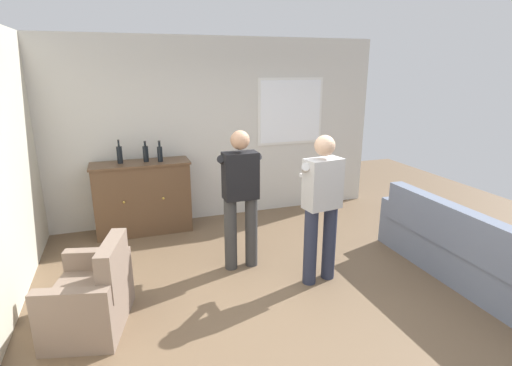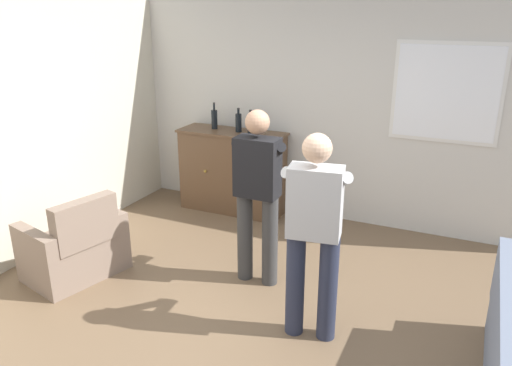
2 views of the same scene
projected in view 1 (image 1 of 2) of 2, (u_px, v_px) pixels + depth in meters
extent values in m
plane|color=brown|center=(283.00, 297.00, 4.26)|extent=(10.40, 10.40, 0.00)
cube|color=beige|center=(220.00, 130.00, 6.27)|extent=(5.20, 0.12, 2.80)
cube|color=silver|center=(290.00, 111.00, 6.51)|extent=(1.13, 0.02, 1.07)
cube|color=white|center=(291.00, 111.00, 6.51)|extent=(1.05, 0.03, 0.99)
cube|color=slate|center=(467.00, 264.00, 4.52)|extent=(0.55, 2.20, 0.42)
cube|color=slate|center=(459.00, 230.00, 4.33)|extent=(0.18, 2.20, 0.48)
cube|color=slate|center=(400.00, 219.00, 5.56)|extent=(0.55, 0.18, 0.64)
cube|color=#386BB7|center=(414.00, 208.00, 5.15)|extent=(0.16, 0.41, 0.36)
cube|color=orange|center=(467.00, 233.00, 4.38)|extent=(0.21, 0.42, 0.36)
cube|color=#7F6B5B|center=(89.00, 306.00, 3.74)|extent=(0.78, 0.78, 0.40)
cube|color=#7F6B5B|center=(113.00, 264.00, 3.65)|extent=(0.29, 0.65, 0.45)
cube|color=#7F6B5B|center=(74.00, 322.00, 3.35)|extent=(0.65, 0.27, 0.60)
cube|color=#7F6B5B|center=(100.00, 276.00, 4.08)|extent=(0.65, 0.27, 0.60)
cube|color=brown|center=(143.00, 199.00, 5.80)|extent=(1.33, 0.44, 1.03)
cube|color=brown|center=(140.00, 163.00, 5.66)|extent=(1.37, 0.48, 0.03)
sphere|color=#B79338|center=(124.00, 202.00, 5.49)|extent=(0.04, 0.04, 0.04)
sphere|color=#B79338|center=(163.00, 198.00, 5.66)|extent=(0.04, 0.04, 0.04)
cylinder|color=black|center=(160.00, 154.00, 5.67)|extent=(0.07, 0.07, 0.21)
cylinder|color=black|center=(159.00, 144.00, 5.63)|extent=(0.03, 0.03, 0.07)
cylinder|color=#262626|center=(159.00, 141.00, 5.62)|extent=(0.04, 0.04, 0.02)
cylinder|color=black|center=(146.00, 154.00, 5.66)|extent=(0.08, 0.08, 0.23)
cylinder|color=black|center=(145.00, 144.00, 5.62)|extent=(0.03, 0.03, 0.06)
cylinder|color=#262626|center=(145.00, 142.00, 5.61)|extent=(0.03, 0.03, 0.02)
cylinder|color=black|center=(120.00, 155.00, 5.57)|extent=(0.08, 0.08, 0.24)
cylinder|color=black|center=(119.00, 144.00, 5.52)|extent=(0.03, 0.03, 0.08)
cylinder|color=#262626|center=(118.00, 140.00, 5.51)|extent=(0.03, 0.03, 0.02)
cylinder|color=#383838|center=(231.00, 234.00, 4.75)|extent=(0.15, 0.15, 0.88)
cylinder|color=#383838|center=(251.00, 232.00, 4.83)|extent=(0.15, 0.15, 0.88)
cube|color=black|center=(240.00, 176.00, 4.59)|extent=(0.40, 0.22, 0.55)
sphere|color=tan|center=(240.00, 140.00, 4.47)|extent=(0.22, 0.22, 0.22)
cylinder|color=black|center=(227.00, 164.00, 4.67)|extent=(0.33, 0.41, 0.29)
cylinder|color=black|center=(246.00, 163.00, 4.74)|extent=(0.33, 0.41, 0.29)
cube|color=white|center=(233.00, 167.00, 4.87)|extent=(0.15, 0.04, 0.04)
cylinder|color=#282D42|center=(310.00, 247.00, 4.42)|extent=(0.15, 0.15, 0.88)
cylinder|color=#282D42|center=(329.00, 242.00, 4.54)|extent=(0.15, 0.15, 0.88)
cube|color=#B7B7B7|center=(323.00, 184.00, 4.28)|extent=(0.43, 0.28, 0.55)
sphere|color=#D8AD8C|center=(325.00, 146.00, 4.16)|extent=(0.22, 0.22, 0.22)
cylinder|color=#B7B7B7|center=(306.00, 172.00, 4.33)|extent=(0.28, 0.43, 0.29)
cylinder|color=#B7B7B7|center=(323.00, 169.00, 4.43)|extent=(0.37, 0.37, 0.29)
cube|color=white|center=(306.00, 175.00, 4.54)|extent=(0.15, 0.06, 0.04)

